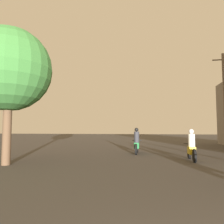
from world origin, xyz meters
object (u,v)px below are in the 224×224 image
at_px(street_tree, 9,70).
at_px(motorcycle_green, 137,143).
at_px(motorcycle_yellow, 191,148).
at_px(utility_pole_far, 224,98).

bearing_deg(street_tree, motorcycle_green, 44.95).
height_order(motorcycle_yellow, motorcycle_green, motorcycle_green).
distance_m(motorcycle_green, street_tree, 8.23).
xyz_separation_m(motorcycle_green, street_tree, (-5.27, -5.26, 3.50)).
height_order(motorcycle_green, utility_pole_far, utility_pole_far).
bearing_deg(street_tree, motorcycle_yellow, 18.59).
distance_m(motorcycle_yellow, utility_pole_far, 8.58).
distance_m(motorcycle_green, utility_pole_far, 8.60).
distance_m(motorcycle_yellow, street_tree, 9.23).
height_order(utility_pole_far, street_tree, utility_pole_far).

